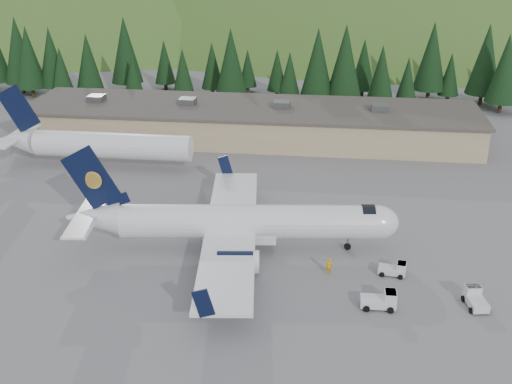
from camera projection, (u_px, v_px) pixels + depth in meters
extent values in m
plane|color=slate|center=(249.00, 249.00, 67.00)|extent=(600.00, 600.00, 0.00)
cylinder|color=white|center=(249.00, 222.00, 65.78)|extent=(26.45, 6.55, 3.52)
ellipsoid|color=white|center=(376.00, 222.00, 65.66)|extent=(4.96, 4.03, 3.52)
cylinder|color=black|center=(368.00, 218.00, 65.51)|extent=(1.64, 3.04, 2.90)
cone|color=white|center=(94.00, 218.00, 65.79)|extent=(5.99, 4.15, 3.52)
cube|color=white|center=(240.00, 234.00, 66.36)|extent=(7.79, 3.85, 0.94)
cube|color=white|center=(231.00, 230.00, 66.16)|extent=(8.82, 32.22, 0.33)
cube|color=black|center=(225.00, 165.00, 80.41)|extent=(1.90, 0.36, 2.69)
cube|color=black|center=(203.00, 303.00, 51.00)|extent=(1.90, 0.36, 2.69)
cylinder|color=black|center=(241.00, 215.00, 71.47)|extent=(4.16, 2.60, 2.15)
cylinder|color=white|center=(257.00, 215.00, 71.46)|extent=(0.82, 2.33, 2.28)
cube|color=white|center=(241.00, 211.00, 71.28)|extent=(2.07, 0.47, 0.84)
cylinder|color=black|center=(238.00, 262.00, 61.44)|extent=(4.16, 2.60, 2.15)
cylinder|color=white|center=(256.00, 262.00, 61.42)|extent=(0.82, 2.33, 2.28)
cube|color=white|center=(238.00, 257.00, 61.24)|extent=(2.07, 0.47, 0.84)
cube|color=black|center=(91.00, 178.00, 64.11)|extent=(5.78, 0.95, 6.87)
ellipsoid|color=#EBB546|center=(94.00, 179.00, 64.35)|extent=(1.86, 0.38, 1.85)
ellipsoid|color=#EBB546|center=(93.00, 180.00, 64.01)|extent=(1.86, 0.38, 1.85)
cube|color=black|center=(118.00, 200.00, 65.02)|extent=(2.59, 0.53, 1.86)
cube|color=white|center=(89.00, 213.00, 65.61)|extent=(3.78, 11.91, 0.21)
cylinder|color=slate|center=(348.00, 242.00, 66.58)|extent=(0.21, 0.21, 1.69)
cylinder|color=black|center=(347.00, 247.00, 66.77)|extent=(0.74, 0.34, 0.71)
cylinder|color=slate|center=(223.00, 230.00, 69.01)|extent=(0.25, 0.25, 1.87)
cylinder|color=black|center=(227.00, 234.00, 69.17)|extent=(1.06, 0.45, 1.03)
cylinder|color=black|center=(220.00, 234.00, 69.17)|extent=(1.06, 0.45, 1.03)
cylinder|color=slate|center=(220.00, 252.00, 64.34)|extent=(0.25, 0.25, 1.87)
cylinder|color=black|center=(224.00, 256.00, 64.50)|extent=(1.06, 0.45, 1.03)
cylinder|color=black|center=(217.00, 256.00, 64.50)|extent=(1.06, 0.45, 1.03)
cylinder|color=white|center=(113.00, 146.00, 88.50)|extent=(22.00, 3.60, 3.60)
cone|color=white|center=(17.00, 140.00, 90.06)|extent=(5.00, 3.60, 3.60)
cube|color=black|center=(19.00, 109.00, 88.18)|extent=(5.82, 0.28, 6.89)
cube|color=white|center=(16.00, 136.00, 89.83)|extent=(2.40, 11.00, 0.20)
cube|color=silver|center=(378.00, 302.00, 56.56)|extent=(3.13, 1.62, 0.72)
cube|color=silver|center=(390.00, 296.00, 56.22)|extent=(1.06, 1.47, 0.93)
cube|color=black|center=(391.00, 292.00, 56.06)|extent=(0.96, 1.36, 0.10)
cylinder|color=black|center=(389.00, 300.00, 57.32)|extent=(0.58, 0.24, 0.58)
cylinder|color=black|center=(390.00, 310.00, 55.80)|extent=(0.58, 0.24, 0.58)
cylinder|color=black|center=(365.00, 299.00, 57.52)|extent=(0.58, 0.24, 0.58)
cylinder|color=black|center=(366.00, 309.00, 56.00)|extent=(0.58, 0.24, 0.58)
cube|color=silver|center=(392.00, 270.00, 61.93)|extent=(2.78, 1.69, 0.61)
cube|color=silver|center=(402.00, 267.00, 61.50)|extent=(1.05, 1.34, 0.78)
cube|color=black|center=(402.00, 263.00, 61.37)|extent=(0.95, 1.24, 0.09)
cylinder|color=black|center=(401.00, 270.00, 62.41)|extent=(0.51, 0.26, 0.49)
cylinder|color=black|center=(400.00, 277.00, 61.17)|extent=(0.51, 0.26, 0.49)
cylinder|color=black|center=(383.00, 268.00, 62.86)|extent=(0.51, 0.26, 0.49)
cylinder|color=black|center=(382.00, 275.00, 61.62)|extent=(0.51, 0.26, 0.49)
cube|color=silver|center=(476.00, 302.00, 56.64)|extent=(1.96, 3.13, 0.68)
cube|color=silver|center=(473.00, 290.00, 57.31)|extent=(1.51, 1.20, 0.88)
cube|color=black|center=(473.00, 286.00, 57.16)|extent=(1.40, 1.09, 0.10)
cylinder|color=black|center=(463.00, 299.00, 57.60)|extent=(0.31, 0.57, 0.55)
cylinder|color=black|center=(480.00, 298.00, 57.67)|extent=(0.31, 0.57, 0.55)
cylinder|color=black|center=(471.00, 310.00, 55.80)|extent=(0.31, 0.57, 0.55)
cylinder|color=black|center=(488.00, 310.00, 55.88)|extent=(0.31, 0.57, 0.55)
cube|color=tan|center=(250.00, 123.00, 101.48)|extent=(70.00, 16.00, 4.80)
cube|color=#47423D|center=(250.00, 107.00, 100.51)|extent=(71.00, 17.00, 0.40)
cube|color=slate|center=(96.00, 98.00, 103.17)|extent=(2.50, 2.50, 1.00)
cube|color=slate|center=(188.00, 101.00, 101.42)|extent=(2.50, 2.50, 1.00)
cube|color=slate|center=(282.00, 104.00, 99.67)|extent=(2.50, 2.50, 1.00)
cube|color=slate|center=(380.00, 108.00, 97.92)|extent=(2.50, 2.50, 1.00)
imported|color=#DDA002|center=(329.00, 266.00, 62.00)|extent=(0.71, 0.56, 1.69)
cone|color=black|center=(18.00, 50.00, 126.56)|extent=(6.34, 6.34, 12.97)
cone|color=black|center=(28.00, 57.00, 123.65)|extent=(5.80, 5.80, 11.87)
cone|color=black|center=(51.00, 57.00, 124.91)|extent=(5.61, 5.61, 11.48)
cone|color=black|center=(61.00, 71.00, 121.49)|extent=(4.33, 4.33, 8.86)
cone|color=black|center=(88.00, 62.00, 122.83)|extent=(5.27, 5.27, 10.78)
cone|color=black|center=(125.00, 50.00, 126.89)|extent=(6.32, 6.32, 12.93)
cone|color=black|center=(133.00, 74.00, 122.94)|extent=(3.67, 3.67, 7.50)
cone|color=black|center=(165.00, 62.00, 130.07)|extent=(4.25, 4.25, 8.70)
cone|color=black|center=(183.00, 71.00, 121.88)|extent=(4.21, 4.21, 8.60)
cone|color=black|center=(212.00, 65.00, 125.65)|extent=(4.40, 4.40, 9.00)
cone|color=black|center=(231.00, 61.00, 119.71)|extent=(5.88, 5.88, 12.02)
cone|color=black|center=(248.00, 68.00, 128.51)|extent=(3.64, 3.64, 7.45)
cone|color=black|center=(277.00, 70.00, 124.81)|extent=(3.91, 3.91, 8.00)
cone|color=black|center=(290.00, 77.00, 114.89)|extent=(4.52, 4.52, 9.25)
cone|color=black|center=(318.00, 65.00, 113.39)|extent=(6.30, 6.30, 12.89)
cone|color=black|center=(345.00, 63.00, 112.77)|extent=(6.58, 6.58, 13.46)
cone|color=black|center=(364.00, 64.00, 124.03)|extent=(4.79, 4.79, 9.79)
cone|color=black|center=(382.00, 72.00, 116.77)|extent=(4.86, 4.86, 9.94)
cone|color=black|center=(407.00, 78.00, 118.39)|extent=(3.84, 3.84, 7.86)
cone|color=black|center=(432.00, 56.00, 121.20)|extent=(6.26, 6.26, 12.80)
cone|color=black|center=(450.00, 74.00, 121.32)|extent=(3.93, 3.93, 8.05)
cone|color=black|center=(486.00, 59.00, 118.04)|extent=(6.31, 6.31, 12.91)
cone|color=black|center=(506.00, 68.00, 112.89)|extent=(5.93, 5.93, 12.14)
ellipsoid|color=#34571B|center=(89.00, 207.00, 262.01)|extent=(336.00, 240.00, 240.00)
ellipsoid|color=#34571B|center=(404.00, 216.00, 278.16)|extent=(420.00, 300.00, 300.00)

